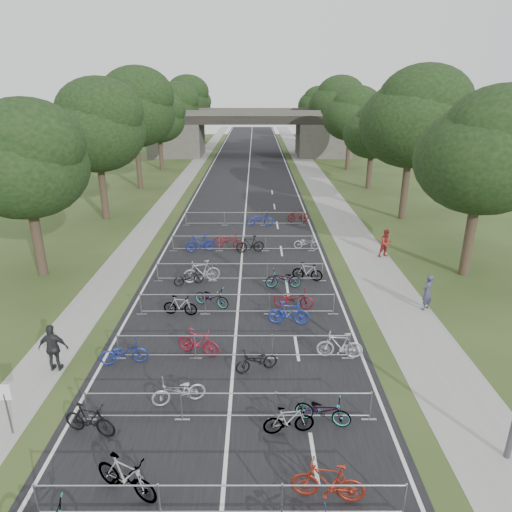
# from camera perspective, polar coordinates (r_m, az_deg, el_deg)

# --- Properties ---
(road) EXTENTS (11.00, 140.00, 0.01)m
(road) POSITION_cam_1_polar(r_m,az_deg,el_deg) (59.44, -0.92, 10.46)
(road) COLOR black
(road) RESTS_ON ground
(sidewalk_right) EXTENTS (3.00, 140.00, 0.01)m
(sidewalk_right) POSITION_cam_1_polar(r_m,az_deg,el_deg) (59.86, 6.89, 10.39)
(sidewalk_right) COLOR gray
(sidewalk_right) RESTS_ON ground
(sidewalk_left) EXTENTS (2.00, 140.00, 0.01)m
(sidewalk_left) POSITION_cam_1_polar(r_m,az_deg,el_deg) (60.03, -8.22, 10.36)
(sidewalk_left) COLOR gray
(sidewalk_left) RESTS_ON ground
(lane_markings) EXTENTS (0.12, 140.00, 0.00)m
(lane_markings) POSITION_cam_1_polar(r_m,az_deg,el_deg) (59.45, -0.92, 10.46)
(lane_markings) COLOR silver
(lane_markings) RESTS_ON ground
(overpass_bridge) EXTENTS (31.00, 8.00, 7.05)m
(overpass_bridge) POSITION_cam_1_polar(r_m,az_deg,el_deg) (73.86, -0.77, 15.17)
(overpass_bridge) COLOR #494741
(overpass_bridge) RESTS_ON ground
(park_sign) EXTENTS (0.45, 0.06, 1.83)m
(park_sign) POSITION_cam_1_polar(r_m,az_deg,el_deg) (16.53, -28.86, -15.49)
(park_sign) COLOR #4C4C51
(park_sign) RESTS_ON ground
(tree_left_0) EXTENTS (6.72, 6.72, 10.25)m
(tree_left_0) POSITION_cam_1_polar(r_m,az_deg,el_deg) (27.64, -26.90, 10.39)
(tree_left_0) COLOR #33261C
(tree_left_0) RESTS_ON ground
(tree_right_0) EXTENTS (7.17, 7.17, 10.93)m
(tree_right_0) POSITION_cam_1_polar(r_m,az_deg,el_deg) (27.56, 26.84, 11.30)
(tree_right_0) COLOR #33261C
(tree_right_0) RESTS_ON ground
(tree_left_1) EXTENTS (7.56, 7.56, 11.53)m
(tree_left_1) POSITION_cam_1_polar(r_m,az_deg,el_deg) (38.59, -19.27, 14.91)
(tree_left_1) COLOR #33261C
(tree_left_1) RESTS_ON ground
(tree_right_1) EXTENTS (8.18, 8.18, 12.47)m
(tree_right_1) POSITION_cam_1_polar(r_m,az_deg,el_deg) (38.54, 19.19, 15.81)
(tree_right_1) COLOR #33261C
(tree_right_1) RESTS_ON ground
(tree_left_2) EXTENTS (8.40, 8.40, 12.81)m
(tree_left_2) POSITION_cam_1_polar(r_m,az_deg,el_deg) (50.05, -14.94, 17.30)
(tree_left_2) COLOR #33261C
(tree_left_2) RESTS_ON ground
(tree_right_2) EXTENTS (6.16, 6.16, 9.39)m
(tree_right_2) POSITION_cam_1_polar(r_m,az_deg,el_deg) (50.18, 14.54, 14.84)
(tree_right_2) COLOR #33261C
(tree_right_2) RESTS_ON ground
(tree_left_3) EXTENTS (6.72, 6.72, 10.25)m
(tree_left_3) POSITION_cam_1_polar(r_m,az_deg,el_deg) (61.82, -12.01, 16.48)
(tree_left_3) COLOR #33261C
(tree_left_3) RESTS_ON ground
(tree_right_3) EXTENTS (7.17, 7.17, 10.93)m
(tree_right_3) POSITION_cam_1_polar(r_m,az_deg,el_deg) (61.79, 11.87, 16.89)
(tree_right_3) COLOR #33261C
(tree_right_3) RESTS_ON ground
(tree_left_4) EXTENTS (7.56, 7.56, 11.53)m
(tree_left_4) POSITION_cam_1_polar(r_m,az_deg,el_deg) (73.56, -10.15, 17.80)
(tree_left_4) COLOR #33261C
(tree_left_4) RESTS_ON ground
(tree_right_4) EXTENTS (8.18, 8.18, 12.47)m
(tree_right_4) POSITION_cam_1_polar(r_m,az_deg,el_deg) (73.53, 10.02, 18.27)
(tree_right_4) COLOR #33261C
(tree_right_4) RESTS_ON ground
(tree_left_5) EXTENTS (8.40, 8.40, 12.81)m
(tree_left_5) POSITION_cam_1_polar(r_m,az_deg,el_deg) (85.39, -8.79, 18.74)
(tree_left_5) COLOR #33261C
(tree_left_5) RESTS_ON ground
(tree_right_5) EXTENTS (6.16, 6.16, 9.39)m
(tree_right_5) POSITION_cam_1_polar(r_m,az_deg,el_deg) (85.46, 8.56, 17.29)
(tree_right_5) COLOR #33261C
(tree_right_5) RESTS_ON ground
(tree_left_6) EXTENTS (6.72, 6.72, 10.25)m
(tree_left_6) POSITION_cam_1_polar(r_m,az_deg,el_deg) (97.32, -7.68, 18.01)
(tree_left_6) COLOR #33261C
(tree_left_6) RESTS_ON ground
(tree_right_6) EXTENTS (7.17, 7.17, 10.93)m
(tree_right_6) POSITION_cam_1_polar(r_m,az_deg,el_deg) (97.30, 7.54, 18.27)
(tree_right_6) COLOR #33261C
(tree_right_6) RESTS_ON ground
(barrier_row_0) EXTENTS (9.70, 0.08, 1.10)m
(barrier_row_0) POSITION_cam_1_polar(r_m,az_deg,el_deg) (12.98, -4.44, -28.22)
(barrier_row_0) COLOR #9A9CA1
(barrier_row_0) RESTS_ON ground
(barrier_row_1) EXTENTS (9.70, 0.08, 1.10)m
(barrier_row_1) POSITION_cam_1_polar(r_m,az_deg,el_deg) (15.58, -3.44, -18.25)
(barrier_row_1) COLOR #9A9CA1
(barrier_row_1) RESTS_ON ground
(barrier_row_2) EXTENTS (9.70, 0.08, 1.10)m
(barrier_row_2) POSITION_cam_1_polar(r_m,az_deg,el_deg) (18.53, -2.82, -11.28)
(barrier_row_2) COLOR #9A9CA1
(barrier_row_2) RESTS_ON ground
(barrier_row_3) EXTENTS (9.70, 0.08, 1.10)m
(barrier_row_3) POSITION_cam_1_polar(r_m,az_deg,el_deg) (21.85, -2.37, -6.04)
(barrier_row_3) COLOR #9A9CA1
(barrier_row_3) RESTS_ON ground
(barrier_row_4) EXTENTS (9.70, 0.08, 1.10)m
(barrier_row_4) POSITION_cam_1_polar(r_m,az_deg,el_deg) (25.49, -2.03, -2.03)
(barrier_row_4) COLOR #9A9CA1
(barrier_row_4) RESTS_ON ground
(barrier_row_5) EXTENTS (9.70, 0.08, 1.10)m
(barrier_row_5) POSITION_cam_1_polar(r_m,az_deg,el_deg) (30.17, -1.72, 1.59)
(barrier_row_5) COLOR #9A9CA1
(barrier_row_5) RESTS_ON ground
(barrier_row_6) EXTENTS (9.70, 0.08, 1.10)m
(barrier_row_6) POSITION_cam_1_polar(r_m,az_deg,el_deg) (35.90, -1.46, 4.68)
(barrier_row_6) COLOR #9A9CA1
(barrier_row_6) RESTS_ON ground
(bike_1) EXTENTS (2.06, 1.42, 1.21)m
(bike_1) POSITION_cam_1_polar(r_m,az_deg,el_deg) (13.81, -15.94, -24.97)
(bike_1) COLOR #9A9CA1
(bike_1) RESTS_ON ground
(bike_3) EXTENTS (2.03, 0.88, 1.18)m
(bike_3) POSITION_cam_1_polar(r_m,az_deg,el_deg) (13.41, 9.01, -26.10)
(bike_3) COLOR maroon
(bike_3) RESTS_ON ground
(bike_4) EXTENTS (1.86, 0.98, 1.07)m
(bike_4) POSITION_cam_1_polar(r_m,az_deg,el_deg) (15.95, -20.09, -18.68)
(bike_4) COLOR black
(bike_4) RESTS_ON ground
(bike_5) EXTENTS (1.96, 1.15, 0.97)m
(bike_5) POSITION_cam_1_polar(r_m,az_deg,el_deg) (16.48, -9.64, -16.34)
(bike_5) COLOR #ABABB2
(bike_5) RESTS_ON ground
(bike_6) EXTENTS (1.68, 0.66, 0.98)m
(bike_6) POSITION_cam_1_polar(r_m,az_deg,el_deg) (15.17, 4.12, -19.80)
(bike_6) COLOR #9A9CA1
(bike_6) RESTS_ON ground
(bike_7) EXTENTS (1.94, 1.17, 0.96)m
(bike_7) POSITION_cam_1_polar(r_m,az_deg,el_deg) (15.66, 8.36, -18.55)
(bike_7) COLOR #9A9CA1
(bike_7) RESTS_ON ground
(bike_8) EXTENTS (1.95, 0.96, 0.98)m
(bike_8) POSITION_cam_1_polar(r_m,az_deg,el_deg) (18.98, -16.21, -11.52)
(bike_8) COLOR navy
(bike_8) RESTS_ON ground
(bike_9) EXTENTS (1.93, 1.16, 1.12)m
(bike_9) POSITION_cam_1_polar(r_m,az_deg,el_deg) (18.93, -7.24, -10.63)
(bike_9) COLOR maroon
(bike_9) RESTS_ON ground
(bike_10) EXTENTS (1.77, 1.11, 0.88)m
(bike_10) POSITION_cam_1_polar(r_m,az_deg,el_deg) (17.85, 0.08, -13.02)
(bike_10) COLOR black
(bike_10) RESTS_ON ground
(bike_11) EXTENTS (1.89, 0.69, 1.11)m
(bike_11) POSITION_cam_1_polar(r_m,az_deg,el_deg) (18.88, 10.42, -10.94)
(bike_11) COLOR #B3B5BC
(bike_11) RESTS_ON ground
(bike_12) EXTENTS (1.70, 0.70, 0.99)m
(bike_12) POSITION_cam_1_polar(r_m,az_deg,el_deg) (22.11, -9.46, -6.13)
(bike_12) COLOR #9A9CA1
(bike_12) RESTS_ON ground
(bike_13) EXTENTS (1.99, 1.40, 0.99)m
(bike_13) POSITION_cam_1_polar(r_m,az_deg,el_deg) (22.73, -5.56, -5.16)
(bike_13) COLOR #9A9CA1
(bike_13) RESTS_ON ground
(bike_14) EXTENTS (1.95, 0.72, 1.14)m
(bike_14) POSITION_cam_1_polar(r_m,az_deg,el_deg) (21.03, 4.12, -7.12)
(bike_14) COLOR #1C329F
(bike_14) RESTS_ON ground
(bike_15) EXTENTS (2.06, 1.05, 1.03)m
(bike_15) POSITION_cam_1_polar(r_m,az_deg,el_deg) (22.55, 4.70, -5.30)
(bike_15) COLOR maroon
(bike_15) RESTS_ON ground
(bike_16) EXTENTS (1.78, 1.19, 0.88)m
(bike_16) POSITION_cam_1_polar(r_m,az_deg,el_deg) (25.33, -8.41, -2.65)
(bike_16) COLOR black
(bike_16) RESTS_ON ground
(bike_17) EXTENTS (2.19, 1.14, 1.26)m
(bike_17) POSITION_cam_1_polar(r_m,az_deg,el_deg) (25.50, -6.84, -1.95)
(bike_17) COLOR gray
(bike_17) RESTS_ON ground
(bike_18) EXTENTS (1.97, 0.77, 1.02)m
(bike_18) POSITION_cam_1_polar(r_m,az_deg,el_deg) (24.70, 3.45, -2.90)
(bike_18) COLOR #9A9CA1
(bike_18) RESTS_ON ground
(bike_19) EXTENTS (1.80, 0.95, 1.04)m
(bike_19) POSITION_cam_1_polar(r_m,az_deg,el_deg) (25.76, 6.45, -1.97)
(bike_19) COLOR #9A9CA1
(bike_19) RESTS_ON ground
(bike_20) EXTENTS (2.08, 1.08, 1.20)m
(bike_20) POSITION_cam_1_polar(r_m,az_deg,el_deg) (30.27, -6.97, 1.63)
(bike_20) COLOR navy
(bike_20) RESTS_ON ground
(bike_21) EXTENTS (2.25, 1.39, 1.11)m
(bike_21) POSITION_cam_1_polar(r_m,az_deg,el_deg) (30.77, -3.46, 1.97)
(bike_21) COLOR maroon
(bike_21) RESTS_ON ground
(bike_22) EXTENTS (1.94, 0.93, 1.12)m
(bike_22) POSITION_cam_1_polar(r_m,az_deg,el_deg) (29.93, -0.73, 1.48)
(bike_22) COLOR black
(bike_22) RESTS_ON ground
(bike_23) EXTENTS (1.77, 0.85, 0.89)m
(bike_23) POSITION_cam_1_polar(r_m,az_deg,el_deg) (30.73, 6.34, 1.63)
(bike_23) COLOR #AEAEB6
(bike_23) RESTS_ON ground
(bike_26) EXTENTS (2.13, 0.81, 1.10)m
(bike_26) POSITION_cam_1_polar(r_m,az_deg,el_deg) (35.74, 0.48, 4.63)
(bike_26) COLOR navy
(bike_26) RESTS_ON ground
(bike_27) EXTENTS (1.82, 0.83, 1.06)m
(bike_27) POSITION_cam_1_polar(r_m,az_deg,el_deg) (36.98, 5.27, 5.05)
(bike_27) COLOR maroon
(bike_27) RESTS_ON ground
(pedestrian_a) EXTENTS (0.80, 0.77, 1.85)m
(pedestrian_a) POSITION_cam_1_polar(r_m,az_deg,el_deg) (23.66, 20.61, -4.26)
(pedestrian_a) COLOR #34364E
(pedestrian_a) RESTS_ON ground
(pedestrian_b) EXTENTS (1.06, 0.94, 1.81)m
(pedestrian_b) POSITION_cam_1_polar(r_m,az_deg,el_deg) (30.19, 15.95, 1.53)
(pedestrian_b) COLOR maroon
(pedestrian_b) RESTS_ON ground
(pedestrian_c) EXTENTS (1.13, 0.47, 1.92)m
(pedestrian_c) POSITION_cam_1_polar(r_m,az_deg,el_deg) (19.24, -23.98, -10.48)
(pedestrian_c) COLOR #262628
(pedestrian_c) RESTS_ON ground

